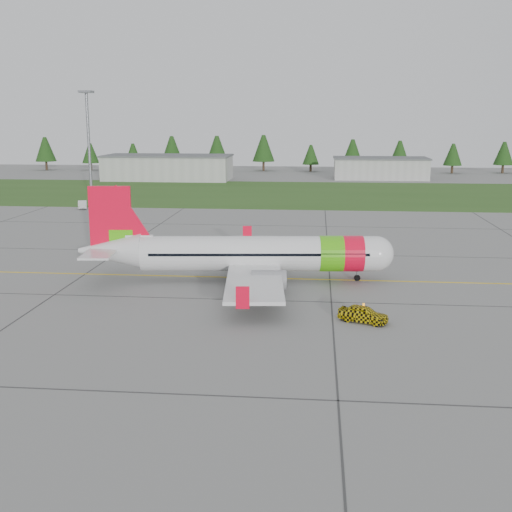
# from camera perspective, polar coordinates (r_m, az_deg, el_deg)

# --- Properties ---
(ground) EXTENTS (320.00, 320.00, 0.00)m
(ground) POSITION_cam_1_polar(r_m,az_deg,el_deg) (56.97, -3.41, -3.85)
(ground) COLOR gray
(ground) RESTS_ON ground
(aircraft) EXTENTS (30.83, 28.53, 9.34)m
(aircraft) POSITION_cam_1_polar(r_m,az_deg,el_deg) (62.65, -0.42, 0.18)
(aircraft) COLOR silver
(aircraft) RESTS_ON ground
(follow_me_car) EXTENTS (1.86, 1.99, 3.95)m
(follow_me_car) POSITION_cam_1_polar(r_m,az_deg,el_deg) (50.79, 9.57, -3.69)
(follow_me_car) COLOR yellow
(follow_me_car) RESTS_ON ground
(service_van) EXTENTS (1.85, 1.80, 4.21)m
(service_van) POSITION_cam_1_polar(r_m,az_deg,el_deg) (117.71, -15.21, 5.11)
(service_van) COLOR silver
(service_van) RESTS_ON ground
(grass_strip) EXTENTS (320.00, 50.00, 0.03)m
(grass_strip) POSITION_cam_1_polar(r_m,az_deg,el_deg) (137.25, 1.86, 5.60)
(grass_strip) COLOR #30561E
(grass_strip) RESTS_ON ground
(taxi_guideline) EXTENTS (120.00, 0.25, 0.02)m
(taxi_guideline) POSITION_cam_1_polar(r_m,az_deg,el_deg) (64.61, -2.33, -1.90)
(taxi_guideline) COLOR gold
(taxi_guideline) RESTS_ON ground
(hangar_west) EXTENTS (32.00, 14.00, 6.00)m
(hangar_west) POSITION_cam_1_polar(r_m,az_deg,el_deg) (169.04, -7.81, 7.75)
(hangar_west) COLOR #A8A8A3
(hangar_west) RESTS_ON ground
(hangar_east) EXTENTS (24.00, 12.00, 5.20)m
(hangar_east) POSITION_cam_1_polar(r_m,az_deg,el_deg) (173.36, 10.99, 7.61)
(hangar_east) COLOR #A8A8A3
(hangar_east) RESTS_ON ground
(floodlight_mast) EXTENTS (0.50, 0.50, 20.00)m
(floodlight_mast) POSITION_cam_1_polar(r_m,az_deg,el_deg) (119.34, -14.60, 9.04)
(floodlight_mast) COLOR slate
(floodlight_mast) RESTS_ON ground
(treeline) EXTENTS (160.00, 8.00, 10.00)m
(treeline) POSITION_cam_1_polar(r_m,az_deg,el_deg) (192.57, 2.94, 8.97)
(treeline) COLOR #1C3F14
(treeline) RESTS_ON ground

